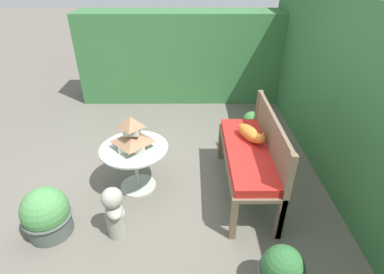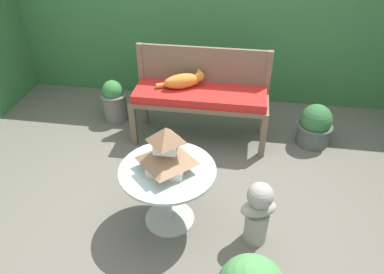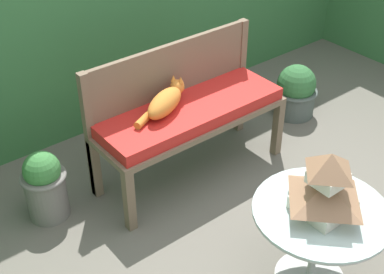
% 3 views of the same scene
% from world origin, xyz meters
% --- Properties ---
extents(ground, '(30.00, 30.00, 0.00)m').
position_xyz_m(ground, '(0.00, 0.00, 0.00)').
color(ground, '#666056').
extents(foliage_hedge_back, '(6.40, 0.87, 2.00)m').
position_xyz_m(foliage_hedge_back, '(0.00, 2.33, 1.00)').
color(foliage_hedge_back, '#38703D').
rests_on(foliage_hedge_back, ground).
extents(garden_bench, '(1.39, 0.49, 0.58)m').
position_xyz_m(garden_bench, '(-0.11, 0.95, 0.49)').
color(garden_bench, brown).
rests_on(garden_bench, ground).
extents(bench_backrest, '(1.39, 0.06, 0.95)m').
position_xyz_m(bench_backrest, '(-0.11, 1.17, 0.69)').
color(bench_backrest, brown).
rests_on(bench_backrest, ground).
extents(cat, '(0.49, 0.30, 0.18)m').
position_xyz_m(cat, '(-0.29, 1.00, 0.65)').
color(cat, orange).
rests_on(cat, garden_bench).
extents(patio_table, '(0.74, 0.74, 0.54)m').
position_xyz_m(patio_table, '(-0.19, -0.27, 0.43)').
color(patio_table, '#B7B7B2').
rests_on(patio_table, ground).
extents(pagoda_birdhouse, '(0.36, 0.36, 0.37)m').
position_xyz_m(pagoda_birdhouse, '(-0.19, -0.27, 0.70)').
color(pagoda_birdhouse, silver).
rests_on(pagoda_birdhouse, patio_table).
extents(garden_bust, '(0.32, 0.25, 0.56)m').
position_xyz_m(garden_bust, '(0.51, -0.36, 0.29)').
color(garden_bust, '#A39E93').
rests_on(garden_bust, ground).
extents(potted_plant_patio_mid, '(0.30, 0.30, 0.50)m').
position_xyz_m(potted_plant_patio_mid, '(-1.14, 1.18, 0.25)').
color(potted_plant_patio_mid, slate).
rests_on(potted_plant_patio_mid, ground).
extents(potted_plant_bench_right, '(0.37, 0.37, 0.45)m').
position_xyz_m(potted_plant_bench_right, '(1.09, 1.04, 0.22)').
color(potted_plant_bench_right, '#4C5651').
rests_on(potted_plant_bench_right, ground).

